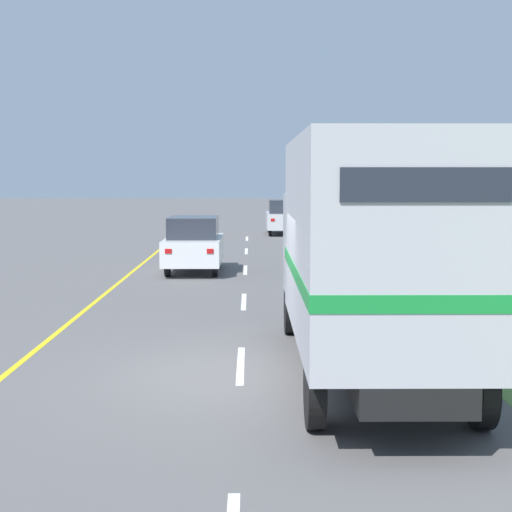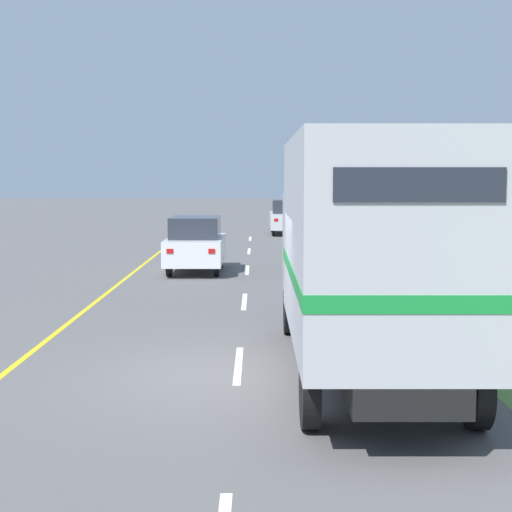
{
  "view_description": "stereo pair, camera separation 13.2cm",
  "coord_description": "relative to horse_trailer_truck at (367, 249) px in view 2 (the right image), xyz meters",
  "views": [
    {
      "loc": [
        0.16,
        -12.07,
        3.11
      ],
      "look_at": [
        0.3,
        6.69,
        1.2
      ],
      "focal_mm": 55.0,
      "sensor_mm": 36.0,
      "label": 1
    },
    {
      "loc": [
        0.29,
        -12.08,
        3.11
      ],
      "look_at": [
        0.3,
        6.69,
        1.2
      ],
      "focal_mm": 55.0,
      "sensor_mm": 36.0,
      "label": 2
    }
  ],
  "objects": [
    {
      "name": "highway_sign",
      "position": [
        4.55,
        9.12,
        -0.09
      ],
      "size": [
        2.11,
        0.09,
        3.04
      ],
      "color": "#9E9EA3",
      "rests_on": "ground"
    },
    {
      "name": "ground_plane",
      "position": [
        -1.98,
        0.3,
        -2.02
      ],
      "size": [
        200.0,
        200.0,
        0.0
      ],
      "primitive_type": "plane",
      "color": "#5B5959"
    },
    {
      "name": "delineator_post",
      "position": [
        2.18,
        2.36,
        -1.52
      ],
      "size": [
        0.08,
        0.08,
        0.95
      ],
      "color": "white",
      "rests_on": "ground"
    },
    {
      "name": "edge_line_yellow",
      "position": [
        -5.68,
        11.83,
        -2.02
      ],
      "size": [
        0.12,
        57.21,
        0.01
      ],
      "primitive_type": "cube",
      "color": "yellow",
      "rests_on": "ground"
    },
    {
      "name": "centre_dash_far",
      "position": [
        -1.98,
        20.76,
        -2.02
      ],
      "size": [
        0.12,
        2.6,
        0.01
      ],
      "primitive_type": "cube",
      "color": "white",
      "rests_on": "ground"
    },
    {
      "name": "horse_trailer_truck",
      "position": [
        0.0,
        0.0,
        0.0
      ],
      "size": [
        2.41,
        7.93,
        3.65
      ],
      "color": "black",
      "rests_on": "ground"
    },
    {
      "name": "lead_car_white",
      "position": [
        -3.66,
        13.64,
        -1.1
      ],
      "size": [
        1.8,
        4.01,
        1.81
      ],
      "color": "black",
      "rests_on": "ground"
    },
    {
      "name": "centre_dash_mid_a",
      "position": [
        -1.98,
        7.56,
        -2.02
      ],
      "size": [
        0.12,
        2.6,
        0.01
      ],
      "primitive_type": "cube",
      "color": "white",
      "rests_on": "ground"
    },
    {
      "name": "centre_dash_mid_b",
      "position": [
        -1.98,
        14.16,
        -2.02
      ],
      "size": [
        0.12,
        2.6,
        0.01
      ],
      "primitive_type": "cube",
      "color": "white",
      "rests_on": "ground"
    },
    {
      "name": "centre_dash_farthest",
      "position": [
        -1.98,
        27.36,
        -2.02
      ],
      "size": [
        0.12,
        2.6,
        0.01
      ],
      "primitive_type": "cube",
      "color": "white",
      "rests_on": "ground"
    },
    {
      "name": "centre_dash_near",
      "position": [
        -1.98,
        0.96,
        -2.02
      ],
      "size": [
        0.12,
        2.6,
        0.01
      ],
      "primitive_type": "cube",
      "color": "white",
      "rests_on": "ground"
    },
    {
      "name": "lead_car_silver_ahead",
      "position": [
        -0.03,
        30.39,
        -1.08
      ],
      "size": [
        1.8,
        4.19,
        1.86
      ],
      "color": "black",
      "rests_on": "ground"
    }
  ]
}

